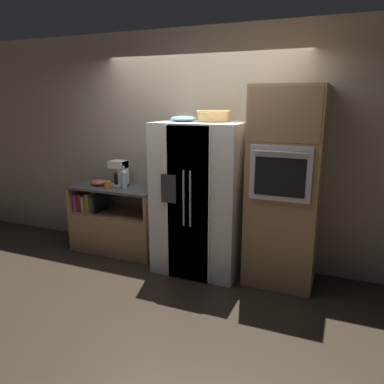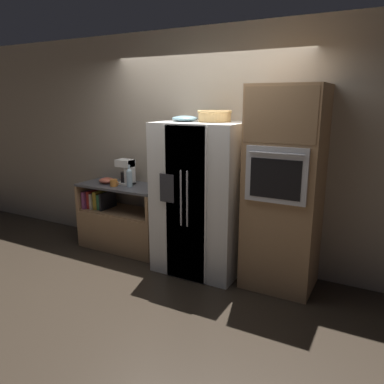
% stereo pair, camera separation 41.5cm
% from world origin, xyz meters
% --- Properties ---
extents(ground_plane, '(20.00, 20.00, 0.00)m').
position_xyz_m(ground_plane, '(0.00, 0.00, 0.00)').
color(ground_plane, black).
extents(wall_back, '(12.00, 0.06, 2.80)m').
position_xyz_m(wall_back, '(0.00, 0.41, 1.40)').
color(wall_back, tan).
rests_on(wall_back, ground_plane).
extents(counter_left, '(1.18, 0.57, 0.88)m').
position_xyz_m(counter_left, '(-1.10, 0.10, 0.32)').
color(counter_left, '#A87F56').
rests_on(counter_left, ground_plane).
extents(refrigerator, '(0.98, 0.77, 1.74)m').
position_xyz_m(refrigerator, '(0.13, 0.01, 0.87)').
color(refrigerator, white).
rests_on(refrigerator, ground_plane).
extents(wall_oven, '(0.73, 0.69, 2.13)m').
position_xyz_m(wall_oven, '(1.07, 0.07, 1.07)').
color(wall_oven, '#A87F56').
rests_on(wall_oven, ground_plane).
extents(wicker_basket, '(0.38, 0.38, 0.13)m').
position_xyz_m(wicker_basket, '(0.25, 0.10, 1.81)').
color(wicker_basket, tan).
rests_on(wicker_basket, refrigerator).
extents(fruit_bowl, '(0.29, 0.29, 0.06)m').
position_xyz_m(fruit_bowl, '(-0.08, 0.02, 1.77)').
color(fruit_bowl, '#668C99').
rests_on(fruit_bowl, refrigerator).
extents(bottle_tall, '(0.07, 0.07, 0.29)m').
position_xyz_m(bottle_tall, '(-0.92, 0.05, 1.01)').
color(bottle_tall, silver).
rests_on(bottle_tall, counter_left).
extents(mug, '(0.13, 0.09, 0.09)m').
position_xyz_m(mug, '(-1.12, -0.03, 0.93)').
color(mug, orange).
rests_on(mug, counter_left).
extents(mixing_bowl, '(0.20, 0.20, 0.08)m').
position_xyz_m(mixing_bowl, '(-1.32, 0.07, 0.92)').
color(mixing_bowl, '#DB664C').
rests_on(mixing_bowl, counter_left).
extents(coffee_maker, '(0.21, 0.18, 0.33)m').
position_xyz_m(coffee_maker, '(-1.04, 0.15, 1.06)').
color(coffee_maker, white).
rests_on(coffee_maker, counter_left).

